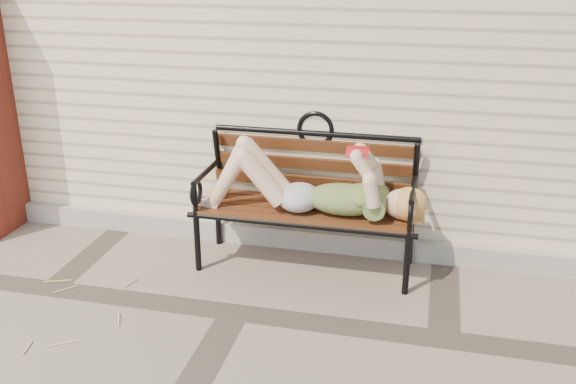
# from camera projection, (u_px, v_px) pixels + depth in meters

# --- Properties ---
(ground) EXTENTS (80.00, 80.00, 0.00)m
(ground) POSITION_uv_depth(u_px,v_px,m) (235.00, 312.00, 3.92)
(ground) COLOR #7C6D5F
(ground) RESTS_ON ground
(house_wall) EXTENTS (8.00, 4.00, 3.00)m
(house_wall) POSITION_uv_depth(u_px,v_px,m) (326.00, 11.00, 6.09)
(house_wall) COLOR beige
(house_wall) RESTS_ON ground
(foundation_strip) EXTENTS (8.00, 0.10, 0.15)m
(foundation_strip) POSITION_uv_depth(u_px,v_px,m) (274.00, 235.00, 4.77)
(foundation_strip) COLOR #AFAA9E
(foundation_strip) RESTS_ON ground
(garden_bench) EXTENTS (1.60, 0.64, 1.03)m
(garden_bench) POSITION_uv_depth(u_px,v_px,m) (309.00, 184.00, 4.36)
(garden_bench) COLOR black
(garden_bench) RESTS_ON ground
(reading_woman) EXTENTS (1.51, 0.34, 0.47)m
(reading_woman) POSITION_uv_depth(u_px,v_px,m) (307.00, 186.00, 4.23)
(reading_woman) COLOR #092C41
(reading_woman) RESTS_ON ground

